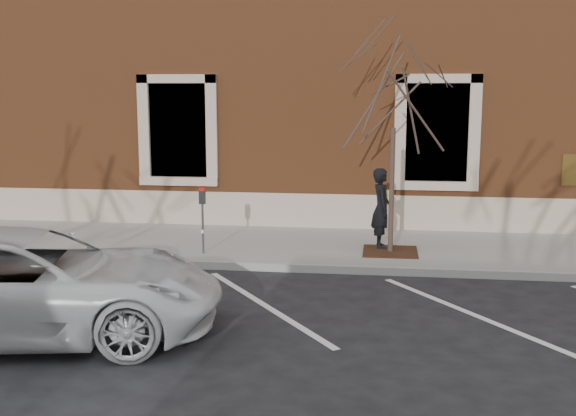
# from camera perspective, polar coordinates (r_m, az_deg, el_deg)

# --- Properties ---
(ground) EXTENTS (120.00, 120.00, 0.00)m
(ground) POSITION_cam_1_polar(r_m,az_deg,el_deg) (13.65, -0.33, -4.98)
(ground) COLOR #28282B
(ground) RESTS_ON ground
(sidewalk_near) EXTENTS (40.00, 3.50, 0.15)m
(sidewalk_near) POSITION_cam_1_polar(r_m,az_deg,el_deg) (15.32, 0.57, -3.06)
(sidewalk_near) COLOR gray
(sidewalk_near) RESTS_ON ground
(curb_near) EXTENTS (40.00, 0.12, 0.15)m
(curb_near) POSITION_cam_1_polar(r_m,az_deg,el_deg) (13.58, -0.36, -4.73)
(curb_near) COLOR #9E9E99
(curb_near) RESTS_ON ground
(parking_stripes) EXTENTS (28.00, 4.40, 0.01)m
(parking_stripes) POSITION_cam_1_polar(r_m,az_deg,el_deg) (11.56, -1.84, -7.71)
(parking_stripes) COLOR silver
(parking_stripes) RESTS_ON ground
(building_civic) EXTENTS (40.00, 8.62, 8.00)m
(building_civic) POSITION_cam_1_polar(r_m,az_deg,el_deg) (20.91, 2.62, 11.17)
(building_civic) COLOR brown
(building_civic) RESTS_ON ground
(man) EXTENTS (0.47, 0.65, 1.65)m
(man) POSITION_cam_1_polar(r_m,az_deg,el_deg) (14.81, 7.38, -0.03)
(man) COLOR black
(man) RESTS_ON sidewalk_near
(parking_meter) EXTENTS (0.12, 0.09, 1.32)m
(parking_meter) POSITION_cam_1_polar(r_m,az_deg,el_deg) (14.30, -6.78, 0.00)
(parking_meter) COLOR #595B60
(parking_meter) RESTS_ON sidewalk_near
(tree_grate) EXTENTS (1.08, 1.08, 0.03)m
(tree_grate) POSITION_cam_1_polar(r_m,az_deg,el_deg) (14.62, 8.08, -3.42)
(tree_grate) COLOR #3F1F14
(tree_grate) RESTS_ON sidewalk_near
(sapling) EXTENTS (2.71, 2.71, 4.51)m
(sapling) POSITION_cam_1_polar(r_m,az_deg,el_deg) (14.24, 8.38, 8.99)
(sapling) COLOR #47332B
(sapling) RESTS_ON sidewalk_near
(white_truck) EXTENTS (5.73, 3.46, 1.49)m
(white_truck) POSITION_cam_1_polar(r_m,az_deg,el_deg) (10.64, -19.86, -5.69)
(white_truck) COLOR silver
(white_truck) RESTS_ON ground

